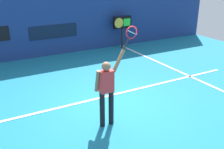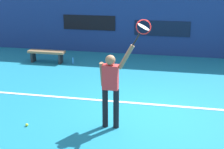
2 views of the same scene
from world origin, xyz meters
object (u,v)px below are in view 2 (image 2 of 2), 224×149
tennis_racket (143,28)px  water_bottle (73,61)px  court_bench (47,54)px  tennis_player (111,85)px  spare_ball (27,125)px

tennis_racket → water_bottle: (-3.06, 4.67, -2.16)m
court_bench → water_bottle: bearing=0.0°
tennis_player → court_bench: bearing=126.3°
tennis_player → water_bottle: tennis_player is taller
court_bench → water_bottle: (1.03, 0.00, -0.22)m
tennis_racket → court_bench: tennis_racket is taller
tennis_racket → water_bottle: 5.99m
court_bench → spare_ball: court_bench is taller
water_bottle → spare_ball: bearing=-84.1°
tennis_racket → spare_ball: 3.42m
spare_ball → tennis_racket: bearing=7.9°
tennis_player → water_bottle: (-2.40, 4.66, -0.89)m
water_bottle → court_bench: bearing=180.0°
tennis_player → tennis_racket: 1.43m
tennis_player → court_bench: size_ratio=1.39×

